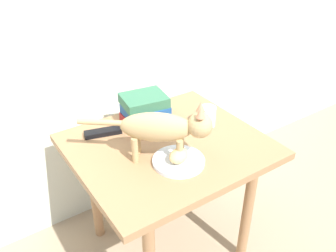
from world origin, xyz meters
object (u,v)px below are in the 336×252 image
object	(u,v)px
candle_jar	(207,117)
tv_remote	(103,132)
plate	(179,161)
cat	(165,128)
side_table	(168,160)
book_stack	(145,109)
bread_roll	(179,156)

from	to	relation	value
candle_jar	tv_remote	distance (m)	0.44
candle_jar	tv_remote	world-z (taller)	candle_jar
plate	tv_remote	distance (m)	0.36
plate	cat	size ratio (longest dim) A/B	0.49
side_table	candle_jar	bearing A→B (deg)	6.20
book_stack	tv_remote	bearing A→B (deg)	177.10
candle_jar	plate	bearing A→B (deg)	-149.65
cat	book_stack	world-z (taller)	cat
plate	book_stack	size ratio (longest dim) A/B	0.96
plate	tv_remote	world-z (taller)	tv_remote
cat	side_table	bearing A→B (deg)	49.42
plate	candle_jar	world-z (taller)	candle_jar
bread_roll	book_stack	size ratio (longest dim) A/B	0.40
book_stack	tv_remote	distance (m)	0.20
tv_remote	bread_roll	bearing A→B (deg)	-52.30
side_table	bread_roll	world-z (taller)	bread_roll
side_table	cat	xyz separation A→B (m)	(-0.06, -0.07, 0.21)
plate	book_stack	bearing A→B (deg)	81.46
bread_roll	book_stack	xyz separation A→B (m)	(0.05, 0.33, 0.02)
plate	tv_remote	bearing A→B (deg)	114.16
side_table	candle_jar	distance (m)	0.25
book_stack	candle_jar	bearing A→B (deg)	-39.28
candle_jar	tv_remote	size ratio (longest dim) A/B	0.57
bread_roll	candle_jar	bearing A→B (deg)	31.21
book_stack	candle_jar	distance (m)	0.27
candle_jar	tv_remote	xyz separation A→B (m)	(-0.40, 0.18, -0.03)
side_table	bread_roll	xyz separation A→B (m)	(-0.04, -0.13, 0.12)
bread_roll	cat	world-z (taller)	cat
bread_roll	book_stack	bearing A→B (deg)	80.51
bread_roll	cat	xyz separation A→B (m)	(-0.02, 0.06, 0.09)
side_table	plate	size ratio (longest dim) A/B	3.84
candle_jar	tv_remote	bearing A→B (deg)	155.98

